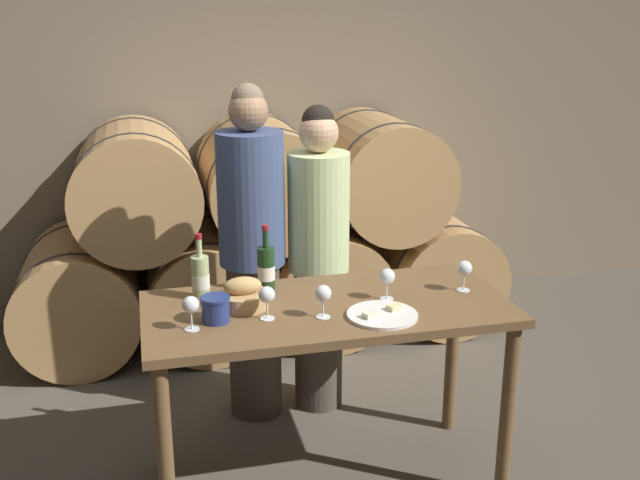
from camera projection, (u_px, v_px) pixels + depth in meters
name	position (u px, v px, depth m)	size (l,w,h in m)	color
ground_plane	(327.00, 480.00, 3.50)	(10.00, 10.00, 0.00)	#564F44
stone_wall_back	(246.00, 84.00, 5.16)	(10.00, 0.12, 3.20)	#7F705B
barrel_stack	(263.00, 238.00, 4.88)	(3.12, 0.95, 1.45)	tan
tasting_table	(328.00, 331.00, 3.27)	(1.59, 0.72, 0.89)	brown
person_left	(252.00, 254.00, 3.85)	(0.34, 0.34, 1.77)	#4C4238
person_right	(319.00, 258.00, 3.94)	(0.32, 0.32, 1.65)	#4C4238
wine_bottle_red	(266.00, 268.00, 3.37)	(0.08, 0.08, 0.31)	#193819
wine_bottle_white	(201.00, 277.00, 3.28)	(0.08, 0.08, 0.30)	#ADBC7F
blue_crock	(216.00, 308.00, 3.05)	(0.12, 0.12, 0.11)	navy
bread_basket	(243.00, 296.00, 3.20)	(0.22, 0.22, 0.14)	tan
cheese_plate	(382.00, 315.00, 3.11)	(0.30, 0.30, 0.04)	white
wine_glass_far_left	(191.00, 306.00, 2.96)	(0.07, 0.07, 0.14)	white
wine_glass_left	(267.00, 296.00, 3.06)	(0.07, 0.07, 0.14)	white
wine_glass_center	(323.00, 294.00, 3.08)	(0.07, 0.07, 0.14)	white
wine_glass_right	(387.00, 277.00, 3.27)	(0.07, 0.07, 0.14)	white
wine_glass_far_right	(464.00, 269.00, 3.37)	(0.07, 0.07, 0.14)	white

